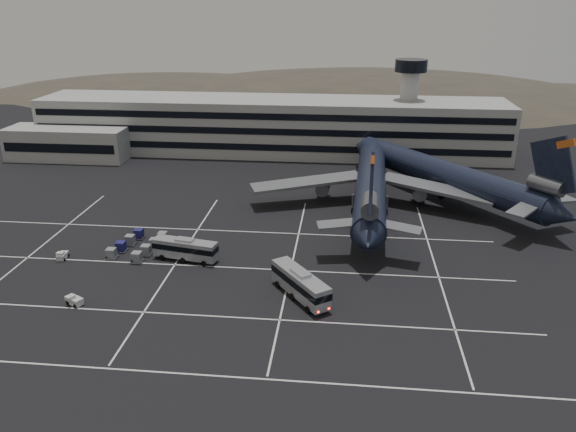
{
  "coord_description": "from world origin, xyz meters",
  "views": [
    {
      "loc": [
        19.54,
        -71.5,
        38.82
      ],
      "look_at": [
        10.59,
        13.65,
        5.0
      ],
      "focal_mm": 35.0,
      "sensor_mm": 36.0,
      "label": 1
    }
  ],
  "objects_px": {
    "bus_far": "(185,248)",
    "tug_a": "(62,256)",
    "trijet_main": "(371,185)",
    "bus_near": "(300,283)",
    "uld_cluster": "(138,245)"
  },
  "relations": [
    {
      "from": "bus_far",
      "to": "uld_cluster",
      "type": "relative_size",
      "value": 0.95
    },
    {
      "from": "bus_near",
      "to": "uld_cluster",
      "type": "height_order",
      "value": "bus_near"
    },
    {
      "from": "bus_far",
      "to": "tug_a",
      "type": "relative_size",
      "value": 4.74
    },
    {
      "from": "trijet_main",
      "to": "bus_far",
      "type": "relative_size",
      "value": 5.43
    },
    {
      "from": "trijet_main",
      "to": "bus_near",
      "type": "distance_m",
      "value": 36.22
    },
    {
      "from": "bus_far",
      "to": "uld_cluster",
      "type": "distance_m",
      "value": 9.35
    },
    {
      "from": "trijet_main",
      "to": "bus_far",
      "type": "height_order",
      "value": "trijet_main"
    },
    {
      "from": "bus_far",
      "to": "bus_near",
      "type": "bearing_deg",
      "value": -106.23
    },
    {
      "from": "bus_far",
      "to": "tug_a",
      "type": "bearing_deg",
      "value": 106.52
    },
    {
      "from": "bus_near",
      "to": "tug_a",
      "type": "height_order",
      "value": "bus_near"
    },
    {
      "from": "bus_far",
      "to": "uld_cluster",
      "type": "height_order",
      "value": "bus_far"
    },
    {
      "from": "bus_near",
      "to": "uld_cluster",
      "type": "bearing_deg",
      "value": 118.61
    },
    {
      "from": "uld_cluster",
      "to": "bus_near",
      "type": "bearing_deg",
      "value": -24.7
    },
    {
      "from": "trijet_main",
      "to": "uld_cluster",
      "type": "relative_size",
      "value": 5.14
    },
    {
      "from": "bus_near",
      "to": "uld_cluster",
      "type": "relative_size",
      "value": 0.96
    }
  ]
}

